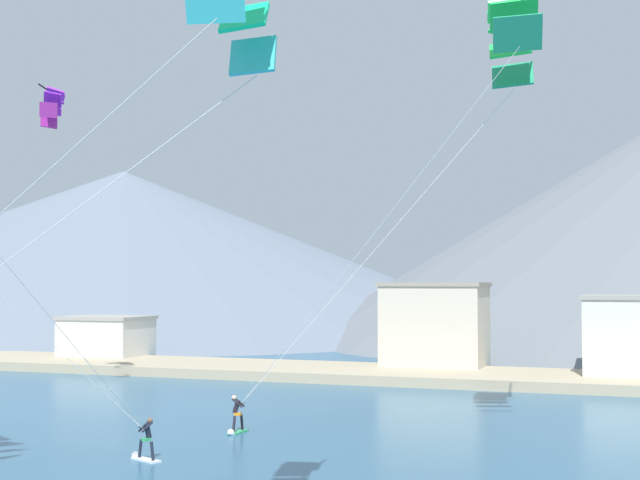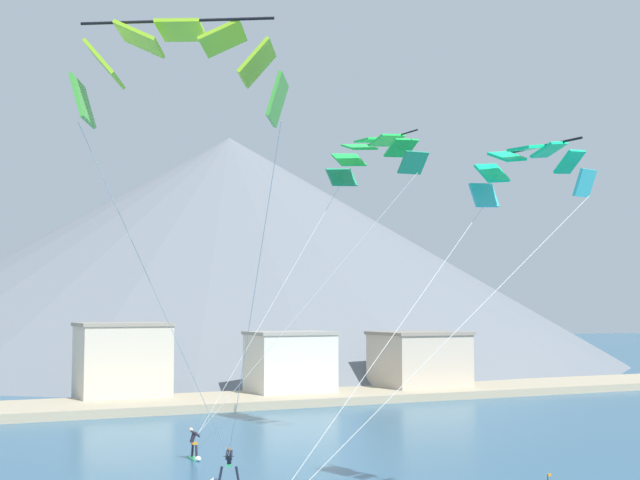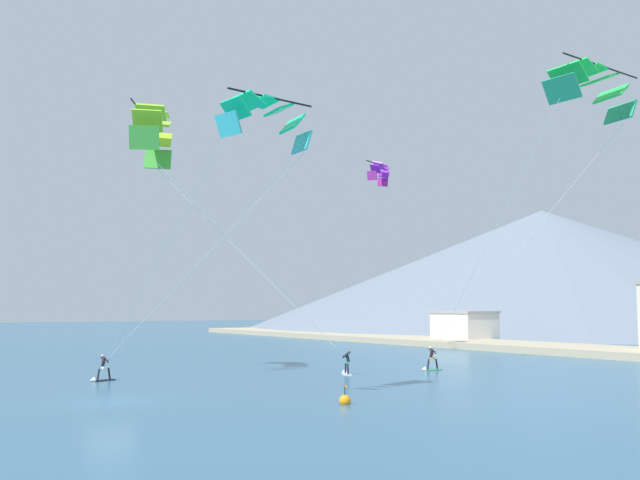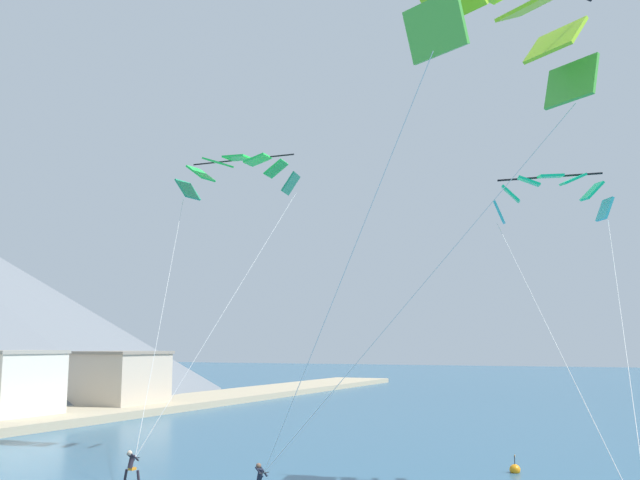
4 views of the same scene
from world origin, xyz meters
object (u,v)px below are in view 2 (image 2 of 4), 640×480
Objects in this scene: kitesurfer_near_trail at (195,449)px; parafoil_kite_mid_center at (528,169)px; parafoil_kite_near_lead at (181,64)px; parafoil_kite_near_trail at (374,155)px; kitesurfer_near_lead at (224,472)px.

kitesurfer_near_trail is 24.19m from parafoil_kite_mid_center.
parafoil_kite_near_lead reaches higher than kitesurfer_near_trail.
parafoil_kite_near_trail is 21.33m from parafoil_kite_mid_center.
parafoil_kite_mid_center is at bearing -65.17° from kitesurfer_near_trail.
parafoil_kite_mid_center reaches higher than kitesurfer_near_lead.
kitesurfer_near_trail is 25.47m from parafoil_kite_near_lead.
parafoil_kite_near_lead is 0.92× the size of parafoil_kite_near_trail.
parafoil_kite_near_lead is at bearing -109.35° from kitesurfer_near_trail.
kitesurfer_near_lead is at bearing -95.91° from kitesurfer_near_trail.
parafoil_kite_near_lead is 28.42m from parafoil_kite_near_trail.
parafoil_kite_near_trail is at bearing 47.75° from parafoil_kite_near_lead.
parafoil_kite_near_lead is (-5.86, -11.84, 16.04)m from kitesurfer_near_lead.
kitesurfer_near_lead is 23.88m from parafoil_kite_near_trail.
parafoil_kite_mid_center is at bearing 1.82° from parafoil_kite_near_lead.
parafoil_kite_near_trail is (12.51, 2.30, 17.59)m from kitesurfer_near_trail.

